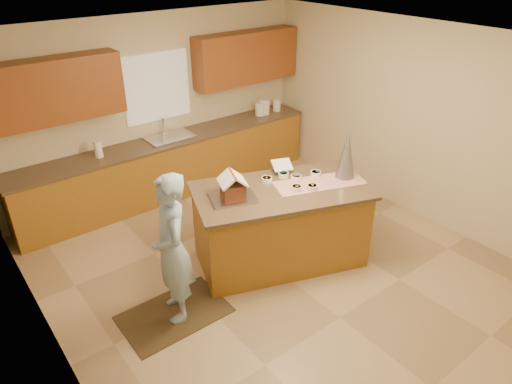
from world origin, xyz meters
TOP-DOWN VIEW (x-y plane):
  - floor at (0.00, 0.00)m, footprint 5.50×5.50m
  - ceiling at (0.00, 0.00)m, footprint 5.50×5.50m
  - wall_back at (0.00, 2.75)m, footprint 5.50×5.50m
  - wall_left at (-2.50, 0.00)m, footprint 5.50×5.50m
  - wall_right at (2.50, 0.00)m, footprint 5.50×5.50m
  - stone_accent at (-2.48, -0.80)m, footprint 0.00×2.50m
  - window_curtain at (0.00, 2.72)m, footprint 1.05×0.03m
  - back_counter_base at (0.00, 2.45)m, footprint 4.80×0.60m
  - back_counter_top at (0.00, 2.45)m, footprint 4.85×0.63m
  - upper_cabinet_left at (-1.55, 2.57)m, footprint 1.85×0.35m
  - upper_cabinet_right at (1.55, 2.57)m, footprint 1.85×0.35m
  - sink at (0.00, 2.45)m, footprint 0.70×0.45m
  - faucet at (0.00, 2.63)m, footprint 0.03×0.03m
  - island_base at (0.17, 0.07)m, footprint 2.18×1.60m
  - island_top at (0.17, 0.07)m, footprint 2.30×1.71m
  - table_runner at (0.63, -0.10)m, footprint 1.16×0.74m
  - baking_tray at (-0.41, 0.22)m, footprint 0.60×0.52m
  - cookbook at (0.47, 0.40)m, footprint 0.29×0.26m
  - tinsel_tree at (0.99, -0.17)m, footprint 0.31×0.31m
  - rug at (-1.37, 0.00)m, footprint 1.12×0.73m
  - boy at (-1.32, 0.00)m, footprint 0.56×0.69m
  - canister_a at (1.73, 2.45)m, footprint 0.16×0.16m
  - canister_b at (1.84, 2.45)m, footprint 0.18×0.18m
  - canister_c at (2.12, 2.45)m, footprint 0.14×0.14m
  - paper_towel at (-1.10, 2.45)m, footprint 0.11×0.11m
  - gingerbread_house at (-0.41, 0.22)m, footprint 0.39×0.39m
  - candy_bowls at (0.41, 0.09)m, footprint 0.71×0.61m

SIDE VIEW (x-z plane):
  - floor at x=0.00m, z-range 0.00..0.00m
  - rug at x=-1.37m, z-range 0.00..0.01m
  - back_counter_base at x=0.00m, z-range 0.00..0.88m
  - island_base at x=0.17m, z-range 0.00..0.96m
  - boy at x=-1.32m, z-range 0.01..1.67m
  - sink at x=0.00m, z-range 0.83..0.95m
  - back_counter_top at x=0.00m, z-range 0.88..0.92m
  - island_top at x=0.17m, z-range 0.96..1.00m
  - table_runner at x=0.63m, z-range 1.00..1.01m
  - baking_tray at x=-0.41m, z-range 1.00..1.03m
  - canister_c at x=2.12m, z-range 0.92..1.12m
  - canister_a at x=1.73m, z-range 0.92..1.14m
  - candy_bowls at x=0.41m, z-range 1.00..1.06m
  - paper_towel at x=-1.10m, z-range 0.92..1.16m
  - canister_b at x=1.84m, z-range 0.92..1.18m
  - faucet at x=0.00m, z-range 0.92..1.20m
  - cookbook at x=0.47m, z-range 1.05..1.15m
  - gingerbread_house at x=-0.41m, z-range 0.99..1.30m
  - stone_accent at x=-2.48m, z-range 0.00..2.50m
  - tinsel_tree at x=0.99m, z-range 1.00..1.61m
  - wall_back at x=0.00m, z-range 1.35..1.35m
  - wall_left at x=-2.50m, z-range 1.35..1.35m
  - wall_right at x=2.50m, z-range 1.35..1.35m
  - window_curtain at x=0.00m, z-range 1.15..2.15m
  - upper_cabinet_left at x=-1.55m, z-range 1.50..2.30m
  - upper_cabinet_right at x=1.55m, z-range 1.50..2.30m
  - ceiling at x=0.00m, z-range 2.70..2.70m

